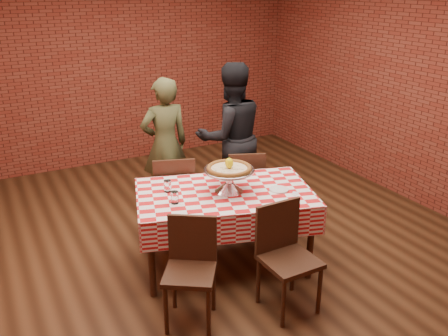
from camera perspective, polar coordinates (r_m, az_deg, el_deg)
The scene contains 19 objects.
ground at distance 5.00m, azimuth -1.68°, elevation -9.48°, with size 6.00×6.00×0.00m, color black.
back_wall at distance 7.20m, azimuth -12.72°, elevation 11.92°, with size 5.50×5.50×0.00m, color maroon.
table at distance 4.58m, azimuth 0.07°, elevation -7.17°, with size 1.58×0.95×0.75m, color #361D11.
tablecloth at distance 4.47m, azimuth 0.07°, elevation -4.38°, with size 1.61×0.98×0.27m, color red, non-canonical shape.
pizza_stand at distance 4.38m, azimuth 0.61°, elevation -1.46°, with size 0.47×0.47×0.21m, color silver, non-canonical shape.
pizza at distance 4.34m, azimuth 0.62°, elevation -0.10°, with size 0.41×0.41×0.03m, color beige.
lemon at distance 4.32m, azimuth 0.62°, elevation 0.58°, with size 0.07×0.07×0.10m, color yellow.
water_glass_left at distance 4.18m, azimuth -5.87°, elevation -3.50°, with size 0.07×0.07×0.11m, color white.
water_glass_right at distance 4.42m, azimuth -6.70°, elevation -2.14°, with size 0.07×0.07×0.11m, color white.
side_plate at distance 4.46m, azimuth 6.53°, elevation -2.55°, with size 0.17×0.17×0.01m, color white.
sweetener_packet_a at distance 4.39m, azimuth 8.38°, elevation -3.10°, with size 0.05×0.04×0.01m, color white.
sweetener_packet_b at distance 4.43m, azimuth 8.45°, elevation -2.90°, with size 0.05×0.04×0.01m, color white.
condiment_caddy at distance 4.68m, azimuth -0.22°, elevation -0.34°, with size 0.11×0.09×0.15m, color silver.
chair_near_left at distance 3.82m, azimuth -4.08°, elevation -12.60°, with size 0.39×0.39×0.86m, color #361D11, non-canonical shape.
chair_near_right at distance 3.99m, azimuth 7.80°, elevation -10.89°, with size 0.42×0.42×0.90m, color #361D11, non-canonical shape.
chair_far_left at distance 5.14m, azimuth -5.92°, elevation -3.03°, with size 0.42×0.42×0.90m, color #361D11, non-canonical shape.
chair_far_right at distance 5.35m, azimuth 2.42°, elevation -2.11°, with size 0.40×0.40×0.87m, color #361D11, non-canonical shape.
diner_olive at distance 5.63m, azimuth -7.01°, elevation 2.78°, with size 0.57×0.38×1.57m, color #434526.
diner_black at distance 5.62m, azimuth 0.80°, elevation 3.72°, with size 0.84×0.65×1.73m, color black.
Camera 1 is at (-1.89, -3.86, 2.56)m, focal length 38.56 mm.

